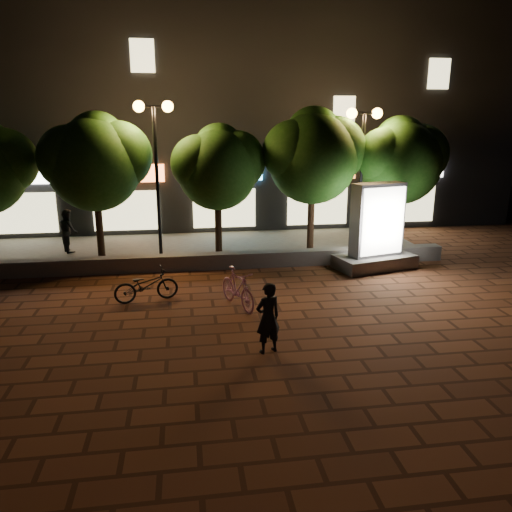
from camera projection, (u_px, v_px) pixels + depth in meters
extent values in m
plane|color=brown|center=(215.00, 315.00, 12.25)|extent=(80.00, 80.00, 0.00)
cube|color=slate|center=(207.00, 261.00, 16.00)|extent=(16.00, 0.45, 0.50)
cube|color=slate|center=(204.00, 248.00, 18.44)|extent=(16.00, 5.00, 0.08)
cube|color=black|center=(195.00, 112.00, 23.31)|extent=(28.00, 8.00, 10.00)
cube|color=white|center=(18.00, 175.00, 19.11)|extent=(3.20, 0.12, 0.70)
cube|color=beige|center=(22.00, 213.00, 19.51)|extent=(2.60, 0.10, 1.60)
cube|color=orange|center=(124.00, 174.00, 19.66)|extent=(3.20, 0.12, 0.70)
cube|color=beige|center=(126.00, 211.00, 20.06)|extent=(2.60, 0.10, 1.60)
cube|color=#48B7FF|center=(224.00, 172.00, 20.22)|extent=(3.20, 0.12, 0.70)
cube|color=beige|center=(224.00, 208.00, 20.62)|extent=(2.60, 0.10, 1.60)
cube|color=orange|center=(318.00, 171.00, 20.77)|extent=(3.20, 0.12, 0.70)
cube|color=beige|center=(317.00, 206.00, 21.17)|extent=(2.60, 0.10, 1.60)
cube|color=white|center=(408.00, 169.00, 21.33)|extent=(3.20, 0.12, 0.70)
cube|color=beige|center=(406.00, 204.00, 21.73)|extent=(2.60, 0.10, 1.60)
cube|color=beige|center=(142.00, 56.00, 18.62)|extent=(0.90, 0.10, 1.20)
cube|color=beige|center=(344.00, 111.00, 20.27)|extent=(0.90, 0.10, 1.20)
cube|color=beige|center=(439.00, 74.00, 20.42)|extent=(0.90, 0.10, 1.20)
sphere|color=#244D16|center=(4.00, 161.00, 15.80)|extent=(2.10, 2.10, 2.10)
cylinder|color=black|center=(99.00, 225.00, 16.58)|extent=(0.24, 0.24, 2.34)
sphere|color=#244D16|center=(94.00, 165.00, 16.04)|extent=(3.00, 3.00, 3.00)
sphere|color=#244D16|center=(118.00, 155.00, 16.26)|extent=(2.25, 2.25, 2.25)
sphere|color=#244D16|center=(71.00, 158.00, 15.74)|extent=(2.10, 2.10, 2.10)
sphere|color=#244D16|center=(97.00, 141.00, 16.19)|extent=(1.95, 1.95, 1.95)
cylinder|color=black|center=(218.00, 224.00, 17.15)|extent=(0.24, 0.24, 2.21)
sphere|color=#244D16|center=(217.00, 170.00, 16.66)|extent=(2.70, 2.70, 2.70)
sphere|color=#244D16|center=(236.00, 161.00, 16.86)|extent=(2.03, 2.03, 2.02)
sphere|color=#244D16|center=(199.00, 163.00, 16.36)|extent=(1.89, 1.89, 1.89)
sphere|color=#244D16|center=(219.00, 149.00, 16.83)|extent=(1.76, 1.76, 1.76)
cylinder|color=black|center=(311.00, 218.00, 17.58)|extent=(0.24, 0.24, 2.43)
sphere|color=#244D16|center=(313.00, 159.00, 17.03)|extent=(3.10, 3.10, 3.10)
sphere|color=#244D16|center=(333.00, 150.00, 17.24)|extent=(2.33, 2.33, 2.33)
sphere|color=#244D16|center=(294.00, 152.00, 16.72)|extent=(2.17, 2.17, 2.17)
sphere|color=#244D16|center=(314.00, 136.00, 17.17)|extent=(2.01, 2.02, 2.02)
cylinder|color=black|center=(396.00, 217.00, 18.04)|extent=(0.24, 0.24, 2.29)
sphere|color=#244D16|center=(400.00, 163.00, 17.52)|extent=(2.90, 2.90, 2.90)
sphere|color=#244D16|center=(418.00, 154.00, 17.73)|extent=(2.18, 2.17, 2.17)
sphere|color=#244D16|center=(385.00, 157.00, 17.22)|extent=(2.03, 2.03, 2.03)
sphere|color=#244D16|center=(400.00, 142.00, 17.68)|extent=(1.89, 1.88, 1.88)
cylinder|color=black|center=(157.00, 185.00, 16.31)|extent=(0.12, 0.12, 5.00)
cylinder|color=black|center=(153.00, 106.00, 15.64)|extent=(0.90, 0.08, 0.08)
sphere|color=gold|center=(139.00, 106.00, 15.58)|extent=(0.36, 0.36, 0.36)
sphere|color=gold|center=(168.00, 106.00, 15.70)|extent=(0.36, 0.36, 0.36)
cylinder|color=black|center=(360.00, 184.00, 17.31)|extent=(0.12, 0.12, 4.80)
cylinder|color=black|center=(364.00, 113.00, 16.67)|extent=(0.90, 0.08, 0.08)
sphere|color=gold|center=(352.00, 113.00, 16.60)|extent=(0.36, 0.36, 0.36)
sphere|color=gold|center=(377.00, 113.00, 16.73)|extent=(0.36, 0.36, 0.36)
cube|color=slate|center=(374.00, 261.00, 16.12)|extent=(2.80, 1.89, 0.43)
cube|color=#4C4C51|center=(377.00, 220.00, 15.75)|extent=(1.80, 1.00, 2.34)
cube|color=white|center=(383.00, 221.00, 15.47)|extent=(1.50, 0.43, 2.13)
cube|color=white|center=(371.00, 218.00, 16.02)|extent=(1.50, 0.43, 2.13)
imported|color=pink|center=(238.00, 288.00, 12.64)|extent=(1.08, 1.76, 1.03)
imported|color=black|center=(268.00, 318.00, 10.12)|extent=(0.65, 0.53, 1.52)
imported|color=black|center=(146.00, 285.00, 13.09)|extent=(1.78, 0.96, 0.89)
imported|color=black|center=(68.00, 231.00, 17.60)|extent=(0.87, 0.94, 1.55)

